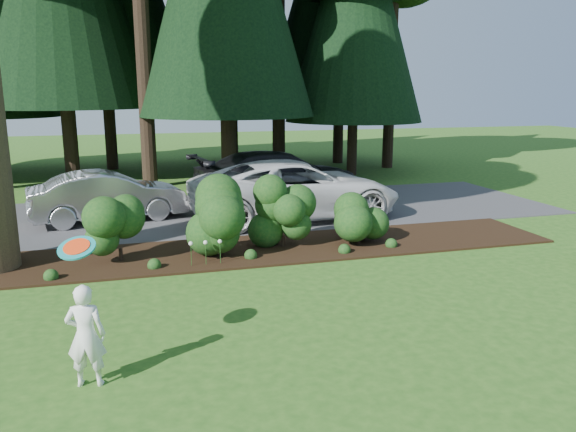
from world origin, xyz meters
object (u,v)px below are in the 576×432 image
object	(u,v)px
car_white_suv	(296,189)
car_dark_suv	(279,176)
child	(86,336)
frisbee	(77,248)
car_silver_wagon	(109,196)

from	to	relation	value
car_white_suv	car_dark_suv	world-z (taller)	car_white_suv
car_white_suv	child	distance (m)	9.57
car_dark_suv	frisbee	xyz separation A→B (m)	(-5.33, -10.34, 0.84)
car_white_suv	child	size ratio (longest dim) A/B	4.52
car_silver_wagon	child	xyz separation A→B (m)	(-0.02, -9.21, -0.06)
car_dark_suv	child	world-z (taller)	car_dark_suv
car_silver_wagon	car_dark_suv	bearing A→B (deg)	-84.90
car_dark_suv	child	distance (m)	11.93
car_silver_wagon	car_dark_suv	world-z (taller)	car_dark_suv
car_dark_suv	child	xyz separation A→B (m)	(-5.28, -10.70, -0.19)
car_silver_wagon	child	world-z (taller)	car_silver_wagon
car_white_suv	car_dark_suv	bearing A→B (deg)	-8.15
car_dark_suv	car_white_suv	bearing A→B (deg)	166.73
child	car_dark_suv	bearing A→B (deg)	-106.41
car_white_suv	child	bearing A→B (deg)	143.97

